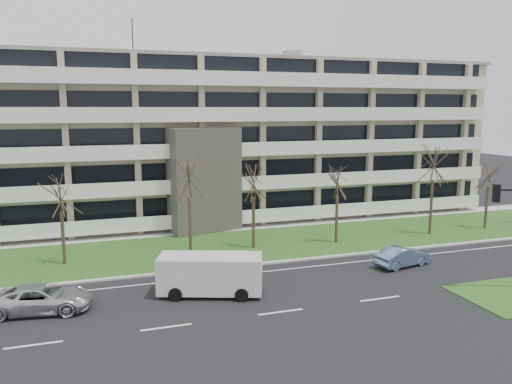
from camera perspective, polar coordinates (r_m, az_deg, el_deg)
name	(u,v)px	position (r m, az deg, el deg)	size (l,w,h in m)	color
ground	(281,312)	(27.07, 2.83, -13.54)	(160.00, 160.00, 0.00)	black
grass_verge	(221,247)	(38.80, -4.07, -6.30)	(90.00, 10.00, 0.06)	#224F1A
curb	(239,266)	(34.17, -2.01, -8.44)	(90.00, 0.35, 0.12)	#B2B2AD
sidewalk	(205,231)	(43.98, -5.81, -4.41)	(90.00, 2.00, 0.08)	#B2B2AD
lane_edge_line	(245,274)	(32.82, -1.27, -9.31)	(90.00, 0.12, 0.01)	white
apartment_building	(189,139)	(49.47, -7.67, 5.99)	(60.50, 15.10, 18.75)	#C2B597
silver_pickup	(41,299)	(29.13, -23.32, -11.12)	(2.38, 5.16, 1.43)	silver
blue_sedan	(402,257)	(35.55, 16.39, -7.09)	(1.41, 4.05, 1.33)	#6885B5
white_van	(212,271)	(29.08, -5.09, -9.02)	(6.28, 4.01, 2.29)	silver
tree_2	(60,191)	(35.96, -21.49, 0.10)	(3.30, 3.30, 6.59)	#382B21
tree_3	(189,174)	(35.50, -7.67, 2.11)	(3.90, 3.90, 7.80)	#382B21
tree_4	(253,177)	(37.35, -0.29, 1.74)	(3.56, 3.56, 7.12)	#382B21
tree_5	(338,177)	(39.44, 9.32, 1.70)	(3.42, 3.42, 6.84)	#382B21
tree_6	(434,158)	(43.99, 19.67, 3.65)	(4.19, 4.19, 8.38)	#382B21
tree_7	(489,171)	(48.18, 25.09, 2.23)	(3.36, 3.36, 6.72)	#382B21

